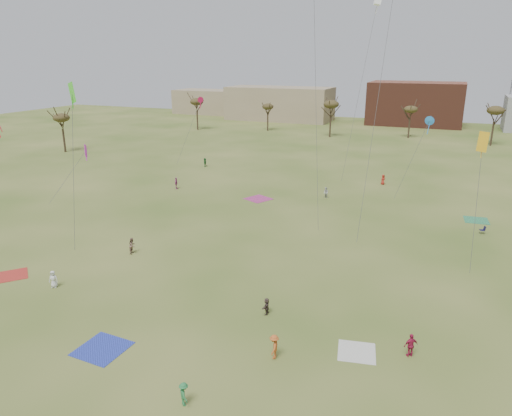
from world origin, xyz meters
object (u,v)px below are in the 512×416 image
at_px(flyer_near_center, 184,394).
at_px(spectator_fore_a, 411,345).
at_px(camp_chair_right, 482,231).
at_px(flyer_near_left, 53,279).

relative_size(flyer_near_center, spectator_fore_a, 0.88).
bearing_deg(camp_chair_right, flyer_near_center, -42.22).
distance_m(flyer_near_left, camp_chair_right, 44.48).
distance_m(spectator_fore_a, camp_chair_right, 27.27).
xyz_separation_m(flyer_near_center, spectator_fore_a, (11.35, 9.71, 0.10)).
distance_m(flyer_near_center, camp_chair_right, 40.06).
xyz_separation_m(flyer_near_center, camp_chair_right, (16.56, 36.47, -0.46)).
bearing_deg(flyer_near_left, camp_chair_right, 18.40).
height_order(flyer_near_left, flyer_near_center, flyer_near_left).
xyz_separation_m(flyer_near_left, camp_chair_right, (34.32, 28.29, -0.50)).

